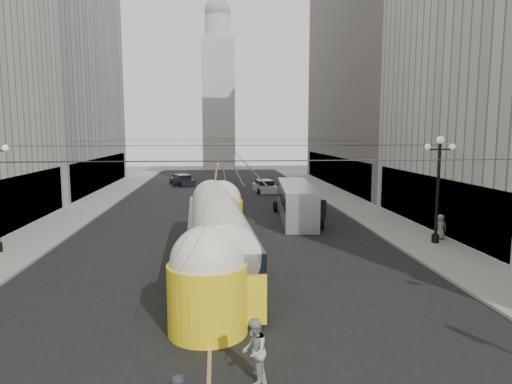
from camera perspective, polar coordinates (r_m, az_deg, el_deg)
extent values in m
cube|color=black|center=(40.85, -4.22, -2.05)|extent=(20.00, 85.00, 0.02)
cube|color=gray|center=(45.77, -19.48, -1.34)|extent=(4.00, 72.00, 0.15)
cube|color=gray|center=(46.02, 10.84, -1.00)|extent=(4.00, 72.00, 0.15)
cube|color=gray|center=(40.85, -5.27, -2.06)|extent=(0.12, 85.00, 0.04)
cube|color=gray|center=(40.87, -3.17, -2.04)|extent=(0.12, 85.00, 0.04)
cube|color=black|center=(34.89, -27.80, -1.21)|extent=(0.10, 18.00, 3.60)
cube|color=#999999|center=(59.56, -24.81, 13.79)|extent=(12.00, 28.00, 28.00)
cube|color=black|center=(57.62, -18.58, 2.36)|extent=(0.10, 25.20, 3.60)
cube|color=black|center=(33.48, 20.82, -1.16)|extent=(0.10, 18.00, 3.60)
cube|color=#514C47|center=(60.15, 15.64, 16.05)|extent=(12.00, 32.00, 32.00)
cube|color=black|center=(57.85, 9.62, 2.66)|extent=(0.10, 28.80, 3.60)
cube|color=#B2AFA8|center=(87.95, -4.71, 10.86)|extent=(6.00, 6.00, 24.00)
cylinder|color=#B2AFA8|center=(89.88, -4.82, 19.81)|extent=(4.80, 4.80, 4.00)
sphere|color=gray|center=(90.56, -4.84, 21.64)|extent=(4.80, 4.80, 4.80)
sphere|color=white|center=(28.20, -28.85, 4.85)|extent=(0.36, 0.36, 0.36)
cylinder|color=black|center=(29.14, 21.76, -0.14)|extent=(0.18, 0.18, 6.00)
cylinder|color=black|center=(29.60, 21.50, -5.42)|extent=(0.44, 0.44, 0.50)
cylinder|color=black|center=(28.93, 22.01, 4.97)|extent=(1.60, 0.08, 0.08)
sphere|color=white|center=(28.92, 22.06, 6.06)|extent=(0.44, 0.44, 0.44)
sphere|color=white|center=(28.60, 20.67, 5.31)|extent=(0.36, 0.36, 0.36)
sphere|color=white|center=(29.27, 23.33, 5.22)|extent=(0.36, 0.36, 0.36)
cylinder|color=black|center=(11.82, -2.65, 3.90)|extent=(25.00, 0.03, 0.03)
cylinder|color=black|center=(25.81, -3.92, 5.81)|extent=(25.00, 0.03, 0.03)
cylinder|color=black|center=(39.80, -4.29, 6.38)|extent=(25.00, 0.03, 0.03)
cylinder|color=black|center=(53.80, -4.47, 6.65)|extent=(25.00, 0.03, 0.03)
cylinder|color=black|center=(43.80, -4.35, 6.21)|extent=(0.03, 72.00, 0.03)
cylinder|color=black|center=(43.81, -3.83, 6.22)|extent=(0.03, 72.00, 0.03)
cube|color=yellow|center=(22.67, -4.90, -6.99)|extent=(3.35, 14.62, 1.76)
cube|color=black|center=(22.89, -4.87, -9.00)|extent=(3.33, 14.19, 0.31)
cube|color=black|center=(22.41, -4.93, -4.16)|extent=(3.36, 14.41, 0.88)
cylinder|color=silver|center=(22.35, -4.94, -3.38)|extent=(3.03, 14.39, 2.38)
cylinder|color=yellow|center=(15.81, -6.07, -13.10)|extent=(2.70, 2.70, 2.38)
sphere|color=silver|center=(15.42, -6.14, -8.77)|extent=(2.49, 2.49, 2.49)
cylinder|color=yellow|center=(29.63, -4.29, -3.34)|extent=(2.70, 2.70, 2.38)
sphere|color=silver|center=(29.42, -4.31, -0.96)|extent=(2.49, 2.49, 2.49)
sphere|color=#FFF2BF|center=(14.86, -6.35, -15.78)|extent=(0.36, 0.36, 0.36)
cube|color=#A5A7AA|center=(35.34, 5.01, -1.24)|extent=(3.19, 11.03, 2.72)
cube|color=black|center=(35.27, 5.02, -0.52)|extent=(3.18, 10.65, 1.00)
cube|color=black|center=(30.06, 6.78, -2.19)|extent=(2.09, 0.28, 1.27)
cylinder|color=black|center=(31.78, 4.11, -3.96)|extent=(0.30, 0.91, 0.91)
cylinder|color=black|center=(32.21, 8.10, -3.86)|extent=(0.30, 0.91, 0.91)
cylinder|color=black|center=(38.87, 2.42, -1.85)|extent=(0.30, 0.91, 0.91)
cylinder|color=black|center=(39.23, 5.71, -1.79)|extent=(0.30, 0.91, 0.91)
cube|color=silver|center=(51.50, 1.05, 0.48)|extent=(2.42, 4.67, 0.79)
cube|color=black|center=(51.44, 1.05, 1.10)|extent=(1.93, 2.65, 0.75)
cylinder|color=black|center=(49.95, 0.29, 0.08)|extent=(0.22, 0.63, 0.63)
cylinder|color=black|center=(50.12, 2.17, 0.10)|extent=(0.22, 0.63, 0.63)
cylinder|color=black|center=(52.94, -0.01, 0.50)|extent=(0.22, 0.63, 0.63)
cylinder|color=black|center=(53.11, 1.77, 0.51)|extent=(0.22, 0.63, 0.63)
cube|color=black|center=(58.98, -9.23, 1.27)|extent=(3.53, 4.82, 0.79)
cube|color=black|center=(58.92, -9.24, 1.81)|extent=(2.49, 2.90, 0.75)
cylinder|color=black|center=(57.56, -10.15, 0.94)|extent=(0.22, 0.63, 0.63)
cylinder|color=black|center=(57.43, -8.51, 0.96)|extent=(0.22, 0.63, 0.63)
cylinder|color=black|center=(60.56, -9.90, 1.26)|extent=(0.22, 0.63, 0.63)
cylinder|color=black|center=(60.44, -8.34, 1.28)|extent=(0.22, 0.63, 0.63)
imported|color=#A5A29A|center=(13.00, -0.24, -19.26)|extent=(0.81, 0.97, 1.77)
imported|color=gray|center=(30.54, 22.07, -4.05)|extent=(0.80, 0.54, 1.56)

